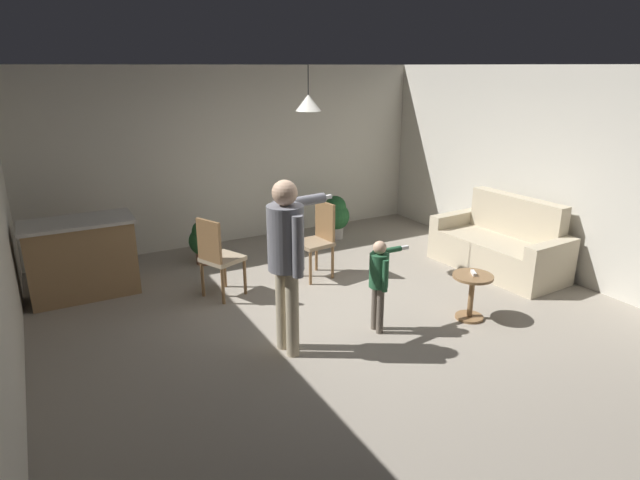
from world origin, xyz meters
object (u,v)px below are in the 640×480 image
Objects in this scene: kitchen_counter at (82,258)px; couch_floral at (500,247)px; person_child at (380,276)px; potted_plant_corner at (204,240)px; potted_plant_by_wall at (335,215)px; person_adult at (287,249)px; spare_remote_on_table at (474,273)px; side_table_by_couch at (472,291)px; dining_chair_near_wall at (318,237)px; dining_chair_by_counter at (218,255)px.

couch_floral is at bearing -19.75° from kitchen_counter.
potted_plant_corner is at bearing -158.42° from person_child.
potted_plant_by_wall reaches higher than potted_plant_corner.
person_adult is at bearing -89.88° from potted_plant_corner.
person_child reaches higher than spare_remote_on_table.
person_child is (-1.06, 0.26, 0.30)m from side_table_by_couch.
side_table_by_couch is 2.12m from dining_chair_near_wall.
couch_floral is 2.63m from potted_plant_by_wall.
person_adult is 1.10m from person_child.
dining_chair_by_counter is at bearing 140.08° from side_table_by_couch.
person_adult is 13.23× the size of spare_remote_on_table.
couch_floral and dining_chair_near_wall have the same top height.
kitchen_counter is at bearing -167.52° from potted_plant_corner.
person_child is at bearing 165.75° from dining_chair_near_wall.
potted_plant_corner is 3.74m from spare_remote_on_table.
side_table_by_couch is 0.74× the size of potted_plant_by_wall.
side_table_by_couch is at bearing 78.47° from person_child.
dining_chair_near_wall reaches higher than side_table_by_couch.
kitchen_counter is 1.65m from potted_plant_corner.
couch_floral is at bearing 107.17° from person_child.
side_table_by_couch is 0.52× the size of dining_chair_near_wall.
kitchen_counter reaches higher than spare_remote_on_table.
dining_chair_near_wall is (2.79, -0.84, 0.07)m from kitchen_counter.
dining_chair_by_counter is (-2.26, 1.89, 0.22)m from side_table_by_couch.
person_adult is at bearing -92.32° from person_child.
person_adult is 3.70m from potted_plant_by_wall.
kitchen_counter is 4.60m from side_table_by_couch.
dining_chair_by_counter and dining_chair_near_wall have the same top height.
dining_chair_by_counter is 1.58× the size of potted_plant_corner.
side_table_by_couch is at bearing -163.39° from dining_chair_near_wall.
person_adult is 2.45× the size of potted_plant_by_wall.
potted_plant_corner is 4.88× the size of spare_remote_on_table.
person_child reaches higher than couch_floral.
person_child is (2.61, -2.50, 0.15)m from kitchen_counter.
side_table_by_couch is at bearing -145.23° from spare_remote_on_table.
spare_remote_on_table is (0.90, -1.91, -0.01)m from dining_chair_near_wall.
person_adult reaches higher than potted_plant_by_wall.
person_adult reaches higher than couch_floral.
kitchen_counter is at bearing 143.13° from side_table_by_couch.
dining_chair_near_wall is 1.58× the size of potted_plant_corner.
person_adult is 2.04m from dining_chair_near_wall.
dining_chair_by_counter reaches higher than potted_plant_corner.
person_child is 2.03m from dining_chair_by_counter.
dining_chair_near_wall is at bearing -45.19° from potted_plant_corner.
potted_plant_corner is at bearing 12.48° from kitchen_counter.
potted_plant_by_wall is (-1.28, 2.29, 0.06)m from couch_floral.
couch_floral is 1.70m from spare_remote_on_table.
couch_floral is at bearing -60.87° from potted_plant_by_wall.
couch_floral is at bearing 33.07° from spare_remote_on_table.
potted_plant_corner is 2.22m from potted_plant_by_wall.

